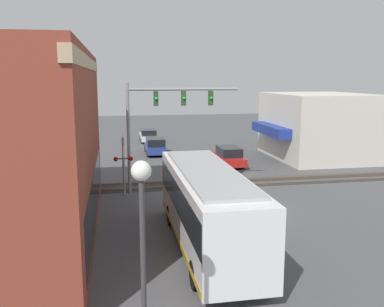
# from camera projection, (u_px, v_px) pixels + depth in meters

# --- Properties ---
(ground_plane) EXTENTS (120.00, 120.00, 0.00)m
(ground_plane) POSITION_uv_depth(u_px,v_px,m) (239.00, 210.00, 23.23)
(ground_plane) COLOR #4C4C4F
(shop_building) EXTENTS (9.71, 8.89, 5.71)m
(shop_building) POSITION_uv_depth(u_px,v_px,m) (317.00, 126.00, 38.12)
(shop_building) COLOR beige
(shop_building) RESTS_ON ground
(city_bus) EXTENTS (10.48, 2.59, 3.39)m
(city_bus) POSITION_uv_depth(u_px,v_px,m) (207.00, 205.00, 17.81)
(city_bus) COLOR white
(city_bus) RESTS_ON ground
(traffic_signal_gantry) EXTENTS (0.42, 6.92, 6.80)m
(traffic_signal_gantry) POSITION_uv_depth(u_px,v_px,m) (162.00, 112.00, 26.11)
(traffic_signal_gantry) COLOR gray
(traffic_signal_gantry) RESTS_ON ground
(crossing_signal) EXTENTS (1.41, 1.18, 3.81)m
(crossing_signal) POSITION_uv_depth(u_px,v_px,m) (123.00, 159.00, 25.66)
(crossing_signal) COLOR gray
(crossing_signal) RESTS_ON ground
(streetlamp) EXTENTS (0.44, 0.44, 5.39)m
(streetlamp) POSITION_uv_depth(u_px,v_px,m) (143.00, 258.00, 9.36)
(streetlamp) COLOR #38383A
(streetlamp) RESTS_ON ground
(rail_track_near) EXTENTS (2.60, 60.00, 0.15)m
(rail_track_near) POSITION_uv_depth(u_px,v_px,m) (213.00, 183.00, 29.04)
(rail_track_near) COLOR #332D28
(rail_track_near) RESTS_ON ground
(parked_car_red) EXTENTS (4.84, 1.82, 1.55)m
(parked_car_red) POSITION_uv_depth(u_px,v_px,m) (228.00, 157.00, 34.99)
(parked_car_red) COLOR #B21E19
(parked_car_red) RESTS_ON ground
(parked_car_blue) EXTENTS (4.48, 1.82, 1.54)m
(parked_car_blue) POSITION_uv_depth(u_px,v_px,m) (155.00, 147.00, 40.08)
(parked_car_blue) COLOR navy
(parked_car_blue) RESTS_ON ground
(parked_car_white) EXTENTS (4.72, 1.82, 1.39)m
(parked_car_white) POSITION_uv_depth(u_px,v_px,m) (148.00, 136.00, 48.06)
(parked_car_white) COLOR silver
(parked_car_white) RESTS_ON ground
(pedestrian_near_bus) EXTENTS (0.34, 0.34, 1.83)m
(pedestrian_near_bus) POSITION_uv_depth(u_px,v_px,m) (248.00, 226.00, 18.02)
(pedestrian_near_bus) COLOR black
(pedestrian_near_bus) RESTS_ON ground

